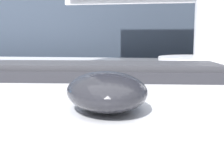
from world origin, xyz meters
The scene contains 3 objects.
partition_panel centered at (0.00, 0.70, 0.60)m, with size 5.00×0.03×1.20m.
computer_mouse_near centered at (0.03, -0.21, 0.78)m, with size 0.09×0.12×0.03m.
keyboard centered at (-0.02, 0.01, 0.78)m, with size 0.40×0.16×0.02m.
Camera 1 is at (0.08, -0.47, 0.82)m, focal length 50.00 mm.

